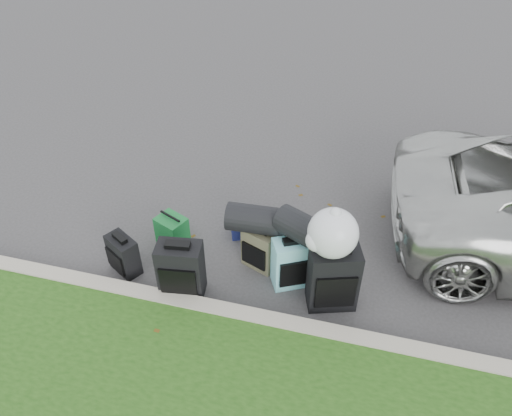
% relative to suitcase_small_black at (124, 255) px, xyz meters
% --- Properties ---
extents(ground, '(120.00, 120.00, 0.00)m').
position_rel_suitcase_small_black_xyz_m(ground, '(1.44, 0.62, -0.24)').
color(ground, '#383535').
rests_on(ground, ground).
extents(curb, '(120.00, 0.18, 0.15)m').
position_rel_suitcase_small_black_xyz_m(curb, '(1.44, -0.38, -0.16)').
color(curb, '#9E937F').
rests_on(curb, ground).
extents(suitcase_small_black, '(0.43, 0.37, 0.47)m').
position_rel_suitcase_small_black_xyz_m(suitcase_small_black, '(0.00, 0.00, 0.00)').
color(suitcase_small_black, black).
rests_on(suitcase_small_black, ground).
extents(suitcase_large_black_left, '(0.51, 0.35, 0.68)m').
position_rel_suitcase_small_black_xyz_m(suitcase_large_black_left, '(0.76, -0.15, 0.11)').
color(suitcase_large_black_left, black).
rests_on(suitcase_large_black_left, ground).
extents(suitcase_olive, '(0.44, 0.36, 0.53)m').
position_rel_suitcase_small_black_xyz_m(suitcase_olive, '(1.48, 0.47, 0.03)').
color(suitcase_olive, '#45432E').
rests_on(suitcase_olive, ground).
extents(suitcase_teal, '(0.49, 0.42, 0.61)m').
position_rel_suitcase_small_black_xyz_m(suitcase_teal, '(1.89, 0.29, 0.07)').
color(suitcase_teal, '#5B9FA8').
rests_on(suitcase_teal, ground).
extents(suitcase_large_black_right, '(0.58, 0.45, 0.76)m').
position_rel_suitcase_small_black_xyz_m(suitcase_large_black_right, '(2.35, 0.11, 0.14)').
color(suitcase_large_black_right, black).
rests_on(suitcase_large_black_right, ground).
extents(tote_green, '(0.42, 0.38, 0.38)m').
position_rel_suitcase_small_black_xyz_m(tote_green, '(0.36, 0.56, -0.04)').
color(tote_green, '#186D2E').
rests_on(tote_green, ground).
extents(tote_navy, '(0.35, 0.32, 0.31)m').
position_rel_suitcase_small_black_xyz_m(tote_navy, '(1.15, 0.93, -0.08)').
color(tote_navy, navy).
rests_on(tote_navy, ground).
extents(duffel_left, '(0.61, 0.35, 0.32)m').
position_rel_suitcase_small_black_xyz_m(duffel_left, '(1.41, 0.47, 0.45)').
color(duffel_left, black).
rests_on(duffel_left, suitcase_olive).
extents(duffel_right, '(0.65, 0.53, 0.32)m').
position_rel_suitcase_small_black_xyz_m(duffel_right, '(1.97, 0.36, 0.53)').
color(duffel_right, black).
rests_on(duffel_right, suitcase_teal).
extents(trash_bag, '(0.50, 0.50, 0.50)m').
position_rel_suitcase_small_black_xyz_m(trash_bag, '(2.30, 0.09, 0.77)').
color(trash_bag, white).
rests_on(trash_bag, suitcase_large_black_right).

